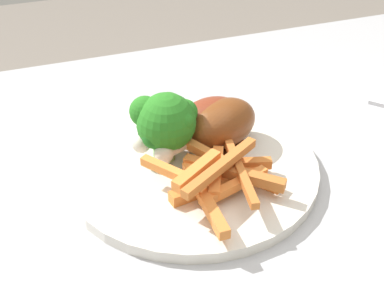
{
  "coord_description": "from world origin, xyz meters",
  "views": [
    {
      "loc": [
        0.08,
        0.33,
        1.05
      ],
      "look_at": [
        -0.06,
        -0.04,
        0.77
      ],
      "focal_mm": 45.1,
      "sensor_mm": 36.0,
      "label": 1
    }
  ],
  "objects_px": {
    "dinner_plate": "(192,165)",
    "broccoli_floret_front": "(166,118)",
    "chicken_drumstick_far": "(209,122)",
    "chicken_drumstick_near": "(220,125)",
    "broccoli_floret_middle": "(161,126)",
    "carrot_fries_pile": "(220,175)",
    "dining_table": "(155,285)"
  },
  "relations": [
    {
      "from": "dinner_plate",
      "to": "broccoli_floret_front",
      "type": "xyz_separation_m",
      "value": [
        0.02,
        -0.02,
        0.05
      ]
    },
    {
      "from": "chicken_drumstick_far",
      "to": "dinner_plate",
      "type": "bearing_deg",
      "value": 41.75
    },
    {
      "from": "chicken_drumstick_near",
      "to": "chicken_drumstick_far",
      "type": "bearing_deg",
      "value": -50.91
    },
    {
      "from": "broccoli_floret_front",
      "to": "chicken_drumstick_near",
      "type": "relative_size",
      "value": 0.56
    },
    {
      "from": "broccoli_floret_middle",
      "to": "chicken_drumstick_far",
      "type": "height_order",
      "value": "broccoli_floret_middle"
    },
    {
      "from": "carrot_fries_pile",
      "to": "broccoli_floret_middle",
      "type": "bearing_deg",
      "value": -62.99
    },
    {
      "from": "dinner_plate",
      "to": "broccoli_floret_front",
      "type": "height_order",
      "value": "broccoli_floret_front"
    },
    {
      "from": "chicken_drumstick_near",
      "to": "chicken_drumstick_far",
      "type": "height_order",
      "value": "same"
    },
    {
      "from": "dinner_plate",
      "to": "chicken_drumstick_far",
      "type": "distance_m",
      "value": 0.05
    },
    {
      "from": "dining_table",
      "to": "broccoli_floret_middle",
      "type": "height_order",
      "value": "broccoli_floret_middle"
    },
    {
      "from": "broccoli_floret_front",
      "to": "dinner_plate",
      "type": "bearing_deg",
      "value": 142.97
    },
    {
      "from": "carrot_fries_pile",
      "to": "chicken_drumstick_far",
      "type": "xyz_separation_m",
      "value": [
        -0.02,
        -0.08,
        0.01
      ]
    },
    {
      "from": "dinner_plate",
      "to": "carrot_fries_pile",
      "type": "bearing_deg",
      "value": 100.29
    },
    {
      "from": "broccoli_floret_front",
      "to": "chicken_drumstick_far",
      "type": "xyz_separation_m",
      "value": [
        -0.05,
        -0.01,
        -0.02
      ]
    },
    {
      "from": "dining_table",
      "to": "dinner_plate",
      "type": "height_order",
      "value": "dinner_plate"
    },
    {
      "from": "carrot_fries_pile",
      "to": "dinner_plate",
      "type": "bearing_deg",
      "value": -79.71
    },
    {
      "from": "dining_table",
      "to": "carrot_fries_pile",
      "type": "height_order",
      "value": "carrot_fries_pile"
    },
    {
      "from": "chicken_drumstick_near",
      "to": "broccoli_floret_front",
      "type": "bearing_deg",
      "value": 0.05
    },
    {
      "from": "dining_table",
      "to": "dinner_plate",
      "type": "xyz_separation_m",
      "value": [
        -0.06,
        -0.04,
        0.11
      ]
    },
    {
      "from": "broccoli_floret_middle",
      "to": "chicken_drumstick_near",
      "type": "bearing_deg",
      "value": 177.67
    },
    {
      "from": "chicken_drumstick_near",
      "to": "dining_table",
      "type": "bearing_deg",
      "value": 32.16
    },
    {
      "from": "dining_table",
      "to": "chicken_drumstick_far",
      "type": "distance_m",
      "value": 0.18
    },
    {
      "from": "broccoli_floret_middle",
      "to": "carrot_fries_pile",
      "type": "height_order",
      "value": "broccoli_floret_middle"
    },
    {
      "from": "dinner_plate",
      "to": "chicken_drumstick_far",
      "type": "xyz_separation_m",
      "value": [
        -0.03,
        -0.03,
        0.03
      ]
    },
    {
      "from": "broccoli_floret_middle",
      "to": "broccoli_floret_front",
      "type": "bearing_deg",
      "value": 150.36
    },
    {
      "from": "broccoli_floret_middle",
      "to": "chicken_drumstick_near",
      "type": "distance_m",
      "value": 0.06
    },
    {
      "from": "broccoli_floret_front",
      "to": "chicken_drumstick_far",
      "type": "distance_m",
      "value": 0.06
    },
    {
      "from": "dinner_plate",
      "to": "chicken_drumstick_far",
      "type": "relative_size",
      "value": 1.93
    },
    {
      "from": "dinner_plate",
      "to": "chicken_drumstick_far",
      "type": "bearing_deg",
      "value": -138.25
    },
    {
      "from": "dinner_plate",
      "to": "chicken_drumstick_far",
      "type": "height_order",
      "value": "chicken_drumstick_far"
    },
    {
      "from": "dinner_plate",
      "to": "broccoli_floret_middle",
      "type": "distance_m",
      "value": 0.05
    },
    {
      "from": "broccoli_floret_front",
      "to": "carrot_fries_pile",
      "type": "height_order",
      "value": "broccoli_floret_front"
    }
  ]
}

